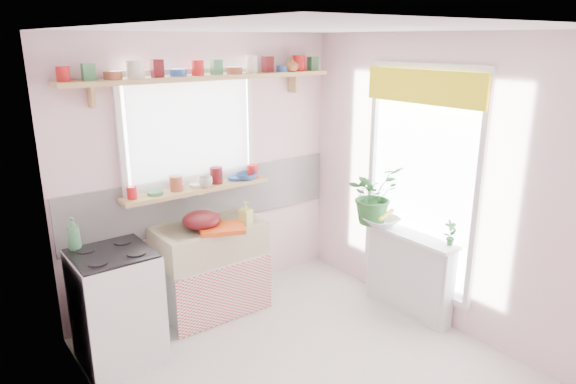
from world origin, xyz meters
TOP-DOWN VIEW (x-y plane):
  - room at (0.66, 0.86)m, footprint 3.20×3.20m
  - sink_unit at (-0.15, 1.29)m, footprint 0.95×0.65m
  - cooker at (-1.10, 1.05)m, footprint 0.58×0.58m
  - radiator_ledge at (1.30, 0.20)m, footprint 0.22×0.95m
  - windowsill at (-0.15, 1.48)m, footprint 1.40×0.22m
  - pine_shelf at (0.00, 1.47)m, footprint 2.52×0.24m
  - shelf_crockery at (0.00, 1.47)m, footprint 2.47×0.11m
  - sill_crockery at (-0.17, 1.48)m, footprint 1.35×0.11m
  - dish_tray at (-0.12, 1.10)m, footprint 0.46×0.41m
  - colander at (-0.24, 1.25)m, footprint 0.36×0.36m
  - jade_plant at (1.21, 0.60)m, footprint 0.51×0.45m
  - fruit_bowl at (1.21, 0.50)m, footprint 0.38×0.38m
  - herb_pot at (1.33, -0.18)m, footprint 0.13×0.10m
  - soap_bottle_sink at (0.12, 1.10)m, footprint 0.12×0.13m
  - sill_cup at (-0.09, 1.42)m, footprint 0.14×0.14m
  - sill_bowl at (0.34, 1.42)m, footprint 0.21×0.21m
  - shelf_vase at (0.87, 1.41)m, footprint 0.17×0.17m
  - cooker_bottle at (-1.29, 1.27)m, footprint 0.11×0.11m
  - fruit at (1.22, 0.51)m, footprint 0.20×0.14m

SIDE VIEW (x-z plane):
  - radiator_ledge at x=1.30m, z-range 0.01..0.78m
  - sink_unit at x=-0.15m, z-range -0.13..0.99m
  - cooker at x=-1.10m, z-range 0.00..0.92m
  - fruit_bowl at x=1.21m, z-range 0.78..0.86m
  - dish_tray at x=-0.12m, z-range 0.85..0.89m
  - fruit at x=1.22m, z-range 0.83..0.93m
  - herb_pot at x=1.33m, z-range 0.78..0.99m
  - colander at x=-0.24m, z-range 0.85..1.00m
  - soap_bottle_sink at x=0.12m, z-range 0.85..1.06m
  - cooker_bottle at x=-1.29m, z-range 0.92..1.17m
  - jade_plant at x=1.21m, z-range 0.77..1.33m
  - windowsill at x=-0.15m, z-range 1.12..1.16m
  - sill_bowl at x=0.34m, z-range 1.16..1.22m
  - sill_cup at x=-0.09m, z-range 1.16..1.26m
  - sill_crockery at x=-0.17m, z-range 1.16..1.28m
  - room at x=0.66m, z-range -0.23..2.97m
  - pine_shelf at x=0.00m, z-range 2.10..2.14m
  - shelf_crockery at x=0.00m, z-range 2.14..2.26m
  - shelf_vase at x=0.87m, z-range 2.14..2.28m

